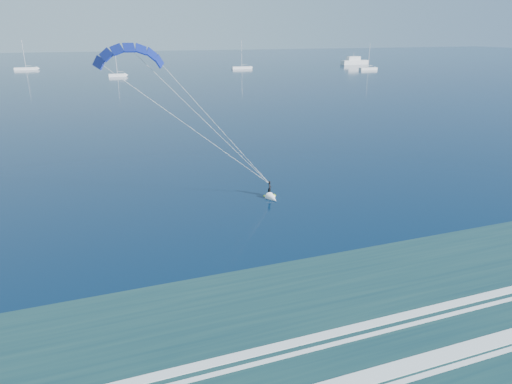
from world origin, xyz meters
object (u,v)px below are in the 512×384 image
at_px(kitesurfer_rig, 208,124).
at_px(sailboat_5, 368,69).
at_px(sailboat_4, 242,68).
at_px(motor_yacht, 354,61).
at_px(sailboat_3, 117,75).
at_px(sailboat_2, 26,68).

bearing_deg(kitesurfer_rig, sailboat_5, 51.94).
relative_size(kitesurfer_rig, sailboat_4, 1.41).
distance_m(motor_yacht, sailboat_3, 134.07).
bearing_deg(sailboat_3, sailboat_2, 127.08).
bearing_deg(sailboat_3, sailboat_4, 19.08).
xyz_separation_m(motor_yacht, sailboat_5, (-14.56, -36.00, -1.03)).
xyz_separation_m(sailboat_4, sailboat_5, (55.16, -27.03, -0.01)).
xyz_separation_m(sailboat_3, sailboat_4, (60.93, 21.07, 0.02)).
distance_m(motor_yacht, sailboat_2, 170.75).
bearing_deg(sailboat_2, sailboat_3, -52.92).
bearing_deg(sailboat_2, sailboat_4, -16.87).
height_order(motor_yacht, sailboat_5, sailboat_5).
bearing_deg(sailboat_5, sailboat_3, 177.06).
xyz_separation_m(sailboat_3, sailboat_5, (116.09, -5.96, 0.01)).
relative_size(sailboat_2, sailboat_5, 1.14).
height_order(motor_yacht, sailboat_3, sailboat_3).
relative_size(motor_yacht, sailboat_2, 1.14).
bearing_deg(sailboat_3, motor_yacht, 12.95).
bearing_deg(sailboat_4, sailboat_5, -26.11).
xyz_separation_m(kitesurfer_rig, sailboat_4, (63.03, 177.97, -8.37)).
height_order(kitesurfer_rig, sailboat_2, kitesurfer_rig).
height_order(sailboat_3, sailboat_4, sailboat_4).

